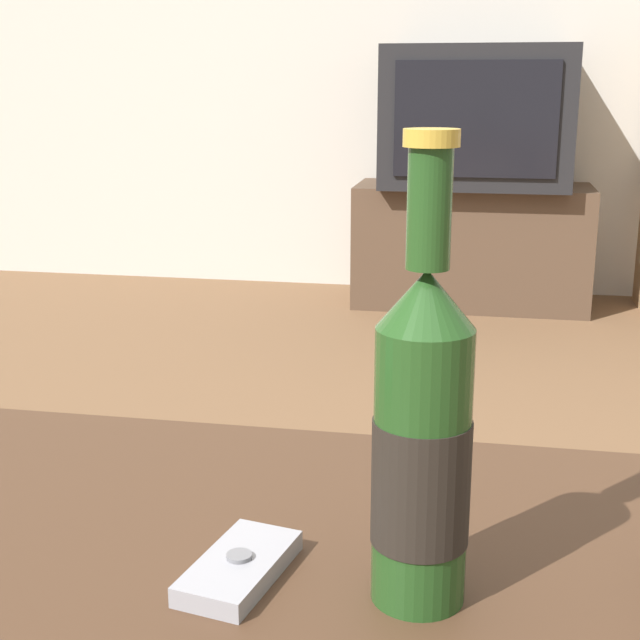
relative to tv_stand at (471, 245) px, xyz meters
The scene contains 4 objects.
tv_stand is the anchor object (origin of this frame).
television 0.46m from the tv_stand, 90.00° to the right, with size 0.64×0.49×0.48m.
beer_bottle 2.75m from the tv_stand, 89.62° to the right, with size 0.06×0.06×0.30m.
cell_phone 2.74m from the tv_stand, 92.12° to the right, with size 0.07×0.11×0.02m.
Camera 1 is at (0.23, -0.47, 0.79)m, focal length 50.00 mm.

